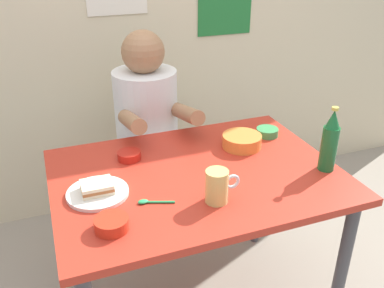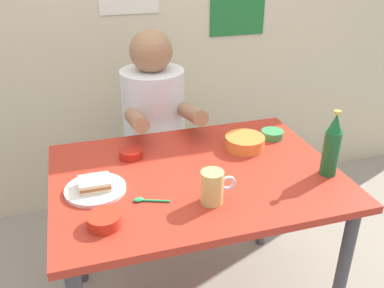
{
  "view_description": "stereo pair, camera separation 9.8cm",
  "coord_description": "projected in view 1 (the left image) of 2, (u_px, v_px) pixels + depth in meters",
  "views": [
    {
      "loc": [
        -0.51,
        -1.3,
        1.57
      ],
      "look_at": [
        0.0,
        0.05,
        0.84
      ],
      "focal_mm": 38.98,
      "sensor_mm": 36.0,
      "label": 1
    },
    {
      "loc": [
        -0.41,
        -1.33,
        1.57
      ],
      "look_at": [
        0.0,
        0.05,
        0.84
      ],
      "focal_mm": 38.98,
      "sensor_mm": 36.0,
      "label": 2
    }
  ],
  "objects": [
    {
      "name": "beer_mug",
      "position": [
        217.0,
        186.0,
        1.42
      ],
      "size": [
        0.13,
        0.08,
        0.12
      ],
      "color": "#D1BC66",
      "rests_on": "dining_table"
    },
    {
      "name": "stool",
      "position": [
        150.0,
        180.0,
        2.31
      ],
      "size": [
        0.34,
        0.34,
        0.45
      ],
      "color": "#4C4C51",
      "rests_on": "ground"
    },
    {
      "name": "beer_bottle",
      "position": [
        330.0,
        142.0,
        1.59
      ],
      "size": [
        0.06,
        0.06,
        0.26
      ],
      "color": "#19602D",
      "rests_on": "dining_table"
    },
    {
      "name": "sambal_bowl_red",
      "position": [
        129.0,
        155.0,
        1.71
      ],
      "size": [
        0.1,
        0.1,
        0.03
      ],
      "color": "#B21E14",
      "rests_on": "dining_table"
    },
    {
      "name": "sandwich",
      "position": [
        97.0,
        187.0,
        1.47
      ],
      "size": [
        0.11,
        0.09,
        0.04
      ],
      "color": "beige",
      "rests_on": "plate_orange"
    },
    {
      "name": "sauce_bowl_chili",
      "position": [
        112.0,
        223.0,
        1.3
      ],
      "size": [
        0.11,
        0.11,
        0.04
      ],
      "color": "red",
      "rests_on": "dining_table"
    },
    {
      "name": "dining_table",
      "position": [
        196.0,
        192.0,
        1.66
      ],
      "size": [
        1.1,
        0.8,
        0.74
      ],
      "color": "#B72D1E",
      "rests_on": "ground"
    },
    {
      "name": "dip_bowl_green",
      "position": [
        267.0,
        132.0,
        1.91
      ],
      "size": [
        0.1,
        0.1,
        0.03
      ],
      "color": "#388C4C",
      "rests_on": "dining_table"
    },
    {
      "name": "person_seated",
      "position": [
        147.0,
        111.0,
        2.12
      ],
      "size": [
        0.33,
        0.56,
        0.72
      ],
      "color": "white",
      "rests_on": "stool"
    },
    {
      "name": "plate_orange",
      "position": [
        98.0,
        193.0,
        1.48
      ],
      "size": [
        0.22,
        0.22,
        0.01
      ],
      "primitive_type": "cylinder",
      "color": "silver",
      "rests_on": "dining_table"
    },
    {
      "name": "spoon",
      "position": [
        149.0,
        202.0,
        1.43
      ],
      "size": [
        0.12,
        0.05,
        0.01
      ],
      "color": "#26A559",
      "rests_on": "dining_table"
    },
    {
      "name": "soup_bowl_orange",
      "position": [
        242.0,
        140.0,
        1.8
      ],
      "size": [
        0.17,
        0.17,
        0.05
      ],
      "color": "orange",
      "rests_on": "dining_table"
    }
  ]
}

